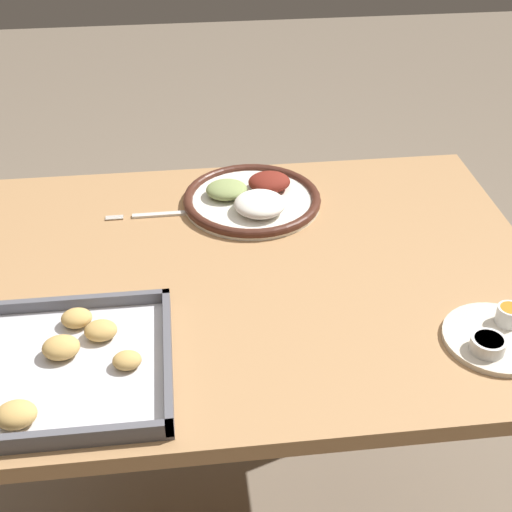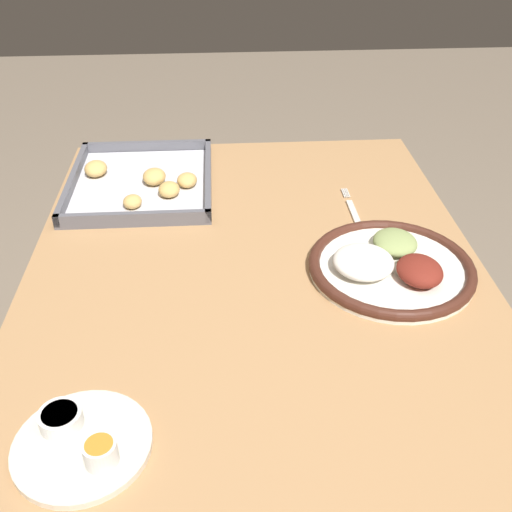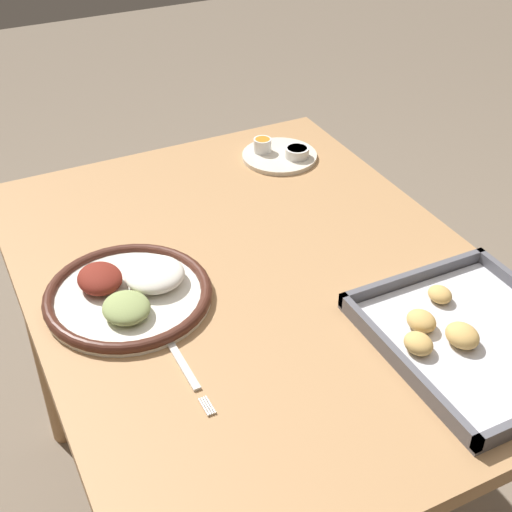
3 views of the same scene
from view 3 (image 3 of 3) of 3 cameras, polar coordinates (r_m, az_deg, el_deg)
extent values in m
cube|color=#AD7F51|center=(1.28, 0.16, -1.83)|extent=(1.05, 0.80, 0.03)
cylinder|color=#AD7F51|center=(1.81, -16.80, -6.01)|extent=(0.06, 0.06, 0.73)
cylinder|color=#AD7F51|center=(1.97, 3.04, -0.25)|extent=(0.06, 0.06, 0.73)
cylinder|color=white|center=(1.22, -10.17, -3.26)|extent=(0.28, 0.28, 0.01)
torus|color=#472319|center=(1.22, -10.20, -3.04)|extent=(0.28, 0.28, 0.02)
ellipsoid|color=white|center=(1.23, -8.11, -1.46)|extent=(0.10, 0.10, 0.04)
ellipsoid|color=maroon|center=(1.23, -12.39, -1.77)|extent=(0.09, 0.07, 0.04)
ellipsoid|color=#8C9E5B|center=(1.17, -10.33, -4.09)|extent=(0.09, 0.08, 0.03)
cube|color=silver|center=(1.11, -6.26, -8.00)|extent=(0.15, 0.01, 0.00)
cylinder|color=silver|center=(1.03, -4.20, -11.97)|extent=(0.04, 0.00, 0.00)
cylinder|color=silver|center=(1.03, -4.02, -11.91)|extent=(0.04, 0.00, 0.00)
cylinder|color=silver|center=(1.03, -3.83, -11.84)|extent=(0.04, 0.00, 0.00)
cylinder|color=silver|center=(1.03, -3.64, -11.78)|extent=(0.04, 0.00, 0.00)
cylinder|color=beige|center=(1.63, 1.89, 7.99)|extent=(0.17, 0.17, 0.01)
cylinder|color=silver|center=(1.63, 0.52, 8.85)|extent=(0.04, 0.04, 0.03)
cylinder|color=#C67F23|center=(1.62, 0.53, 9.25)|extent=(0.03, 0.03, 0.01)
cylinder|color=silver|center=(1.61, 3.30, 8.28)|extent=(0.05, 0.05, 0.02)
cylinder|color=#593319|center=(1.61, 3.31, 8.54)|extent=(0.04, 0.04, 0.01)
cube|color=#595960|center=(1.18, 17.26, -6.57)|extent=(0.34, 0.30, 0.01)
cube|color=silver|center=(1.17, 17.29, -6.42)|extent=(0.32, 0.28, 0.00)
cube|color=#595960|center=(1.09, 11.66, -8.44)|extent=(0.34, 0.01, 0.02)
cube|color=#595960|center=(1.26, 12.56, -1.63)|extent=(0.01, 0.30, 0.02)
ellipsoid|color=tan|center=(1.16, 13.09, -5.08)|extent=(0.05, 0.04, 0.03)
ellipsoid|color=tan|center=(1.15, 16.18, -6.13)|extent=(0.06, 0.05, 0.03)
ellipsoid|color=tan|center=(1.12, 12.87, -6.84)|extent=(0.05, 0.04, 0.03)
ellipsoid|color=tan|center=(1.23, 14.50, -2.99)|extent=(0.04, 0.04, 0.02)
camera|label=1|loc=(1.68, 41.29, 28.11)|focal=50.00mm
camera|label=2|loc=(1.83, -11.74, 30.25)|focal=42.00mm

